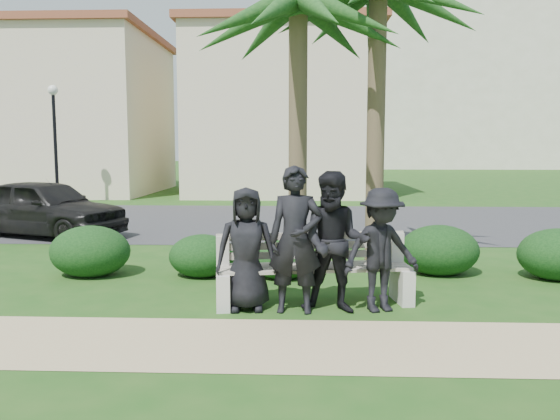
# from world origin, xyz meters

# --- Properties ---
(ground) EXTENTS (160.00, 160.00, 0.00)m
(ground) POSITION_xyz_m (0.00, 0.00, 0.00)
(ground) COLOR #1D4B15
(ground) RESTS_ON ground
(footpath) EXTENTS (30.00, 1.60, 0.01)m
(footpath) POSITION_xyz_m (0.00, -1.80, 0.00)
(footpath) COLOR tan
(footpath) RESTS_ON ground
(asphalt_street) EXTENTS (160.00, 8.00, 0.01)m
(asphalt_street) POSITION_xyz_m (0.00, 8.00, 0.00)
(asphalt_street) COLOR #2D2D30
(asphalt_street) RESTS_ON ground
(stucco_bldg_left) EXTENTS (10.40, 8.40, 7.30)m
(stucco_bldg_left) POSITION_xyz_m (-12.00, 18.00, 3.66)
(stucco_bldg_left) COLOR beige
(stucco_bldg_left) RESTS_ON ground
(stucco_bldg_right) EXTENTS (8.40, 8.40, 7.30)m
(stucco_bldg_right) POSITION_xyz_m (-1.00, 18.00, 3.66)
(stucco_bldg_right) COLOR beige
(stucco_bldg_right) RESTS_ON ground
(hotel_tower) EXTENTS (26.00, 18.00, 37.30)m
(hotel_tower) POSITION_xyz_m (14.00, 55.00, 13.41)
(hotel_tower) COLOR beige
(hotel_tower) RESTS_ON ground
(street_lamp) EXTENTS (0.36, 0.36, 4.29)m
(street_lamp) POSITION_xyz_m (-9.00, 12.00, 2.94)
(street_lamp) COLOR black
(street_lamp) RESTS_ON ground
(park_bench) EXTENTS (2.65, 0.96, 0.90)m
(park_bench) POSITION_xyz_m (0.03, -0.26, 0.41)
(park_bench) COLOR #A59A8A
(park_bench) RESTS_ON ground
(man_a) EXTENTS (0.82, 0.58, 1.57)m
(man_a) POSITION_xyz_m (-0.84, -0.56, 0.79)
(man_a) COLOR black
(man_a) RESTS_ON ground
(man_b) EXTENTS (0.69, 0.47, 1.85)m
(man_b) POSITION_xyz_m (-0.21, -0.65, 0.92)
(man_b) COLOR black
(man_b) RESTS_ON ground
(man_c) EXTENTS (0.96, 0.80, 1.78)m
(man_c) POSITION_xyz_m (0.28, -0.62, 0.89)
(man_c) COLOR black
(man_c) RESTS_ON ground
(man_d) EXTENTS (1.15, 0.88, 1.57)m
(man_d) POSITION_xyz_m (0.86, -0.56, 0.78)
(man_d) COLOR black
(man_d) RESTS_ON ground
(hedge_a) EXTENTS (1.29, 1.06, 0.84)m
(hedge_a) POSITION_xyz_m (-3.57, 1.21, 0.42)
(hedge_a) COLOR black
(hedge_a) RESTS_ON ground
(hedge_b) EXTENTS (1.08, 0.89, 0.70)m
(hedge_b) POSITION_xyz_m (-1.74, 1.24, 0.35)
(hedge_b) COLOR black
(hedge_b) RESTS_ON ground
(hedge_c) EXTENTS (1.00, 0.83, 0.65)m
(hedge_c) POSITION_xyz_m (-0.45, 1.16, 0.33)
(hedge_c) COLOR black
(hedge_c) RESTS_ON ground
(hedge_e) EXTENTS (1.28, 1.06, 0.84)m
(hedge_e) POSITION_xyz_m (2.12, 1.56, 0.42)
(hedge_e) COLOR black
(hedge_e) RESTS_ON ground
(hedge_f) EXTENTS (1.27, 1.05, 0.83)m
(hedge_f) POSITION_xyz_m (3.92, 1.27, 0.42)
(hedge_f) COLOR black
(hedge_f) RESTS_ON ground
(palm_left) EXTENTS (3.00, 3.00, 5.42)m
(palm_left) POSITION_xyz_m (-0.21, 2.15, 4.46)
(palm_left) COLOR brown
(palm_left) RESTS_ON ground
(car_a) EXTENTS (4.28, 2.89, 1.35)m
(car_a) POSITION_xyz_m (-6.13, 5.07, 0.68)
(car_a) COLOR black
(car_a) RESTS_ON ground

